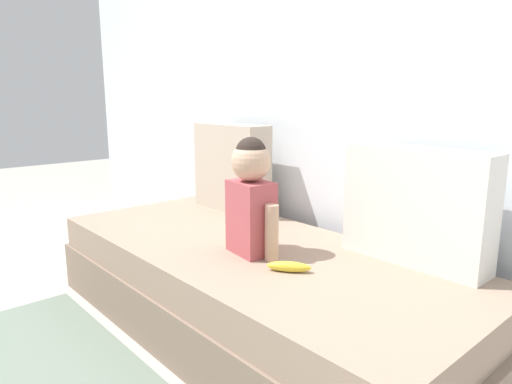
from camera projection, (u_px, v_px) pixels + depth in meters
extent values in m
plane|color=#B2ADA3|center=(251.00, 328.00, 2.11)|extent=(12.00, 12.00, 0.00)
cube|color=silver|center=(341.00, 48.00, 2.23)|extent=(5.31, 0.10, 2.57)
cube|color=#826C5B|center=(251.00, 303.00, 2.09)|extent=(2.11, 0.92, 0.25)
cube|color=gray|center=(251.00, 262.00, 2.05)|extent=(2.05, 0.89, 0.15)
cube|color=#C1B29E|center=(232.00, 167.00, 2.64)|extent=(0.51, 0.16, 0.50)
cube|color=silver|center=(416.00, 206.00, 1.79)|extent=(0.58, 0.16, 0.46)
cube|color=#B24C51|center=(251.00, 217.00, 1.91)|extent=(0.21, 0.16, 0.31)
sphere|color=tan|center=(251.00, 162.00, 1.86)|extent=(0.16, 0.16, 0.16)
sphere|color=#2D231E|center=(251.00, 153.00, 1.85)|extent=(0.13, 0.13, 0.13)
cylinder|color=tan|center=(232.00, 220.00, 2.01)|extent=(0.06, 0.06, 0.23)
cylinder|color=tan|center=(272.00, 233.00, 1.83)|extent=(0.06, 0.06, 0.23)
ellipsoid|color=yellow|center=(289.00, 267.00, 1.73)|extent=(0.16, 0.14, 0.04)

